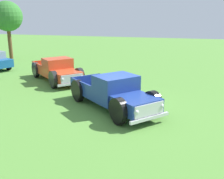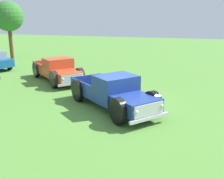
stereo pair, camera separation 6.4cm
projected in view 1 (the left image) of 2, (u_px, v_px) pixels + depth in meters
The scene contains 4 objects.
ground_plane at pixel (121, 109), 12.62m from camera, with size 80.00×80.00×0.00m, color #548C38.
pickup_truck_foreground at pixel (117, 94), 12.24m from camera, with size 4.85×5.26×1.62m.
pickup_truck_behind_left at pixel (58, 71), 17.43m from camera, with size 4.68×4.98×1.55m.
oak_tree_west at pixel (7, 17), 25.81m from camera, with size 2.86×2.86×5.51m.
Camera 1 is at (-11.55, -2.93, 4.28)m, focal length 43.24 mm.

